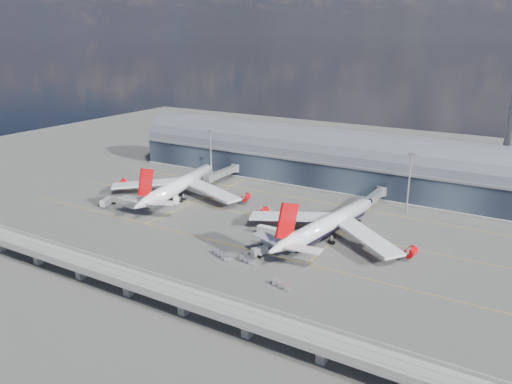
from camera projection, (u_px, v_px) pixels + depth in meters
The scene contains 19 objects.
ground at pixel (234, 233), 188.02m from camera, with size 500.00×500.00×0.00m, color #474744.
taxi_lines at pixel (263, 215), 206.11m from camera, with size 200.00×80.12×0.01m.
terminal at pixel (320, 161), 248.39m from camera, with size 200.00×30.00×28.00m.
guideway at pixel (127, 279), 141.43m from camera, with size 220.00×8.50×7.20m.
floodlight_mast_left at pixel (211, 153), 253.35m from camera, with size 3.00×0.70×25.70m.
floodlight_mast_right at pixel (409, 182), 204.43m from camera, with size 3.00×0.70×25.70m.
airliner_left at pixel (179, 185), 225.43m from camera, with size 66.89×70.41×21.53m.
airliner_right at pixel (327, 225), 180.19m from camera, with size 65.28×68.28×21.69m.
jet_bridge_left at pixel (224, 173), 249.98m from camera, with size 4.40×28.00×7.25m.
jet_bridge_right at pixel (372, 199), 210.52m from camera, with size 4.40×32.00×7.25m.
service_truck_0 at pixel (107, 202), 217.36m from camera, with size 4.74×8.12×3.20m.
service_truck_1 at pixel (268, 242), 175.89m from camera, with size 5.20×3.27×2.80m.
service_truck_2 at pixel (269, 231), 184.82m from camera, with size 9.14×2.90×3.31m.
service_truck_3 at pixel (259, 251), 168.42m from camera, with size 4.18×6.19×2.79m.
service_truck_4 at pixel (351, 218), 198.07m from camera, with size 3.56×5.87×3.18m.
service_truck_5 at pixel (175, 199), 220.95m from camera, with size 6.45×6.36×3.17m.
cargo_train_0 at pixel (247, 260), 163.66m from camera, with size 6.79×3.07×1.49m.
cargo_train_1 at pixel (222, 255), 167.10m from camera, with size 8.92×5.12×1.53m.
cargo_train_2 at pixel (281, 285), 147.15m from camera, with size 7.18×3.05×1.57m.
Camera 1 is at (96.75, -145.54, 71.51)m, focal length 35.00 mm.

